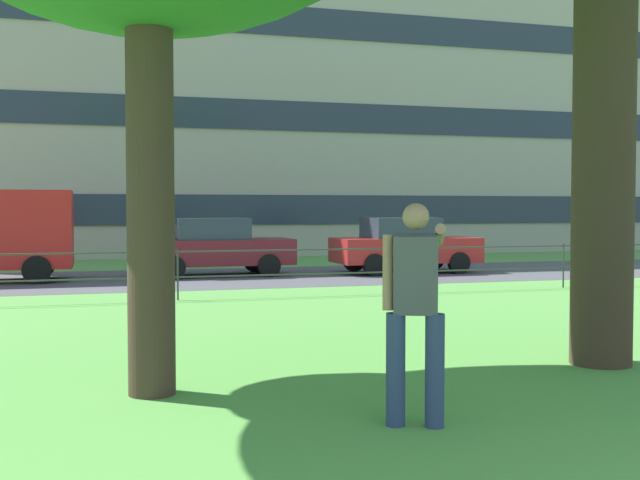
{
  "coord_description": "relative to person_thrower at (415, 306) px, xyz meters",
  "views": [
    {
      "loc": [
        -3.7,
        -1.68,
        1.8
      ],
      "look_at": [
        -0.63,
        8.9,
        1.35
      ],
      "focal_mm": 43.56,
      "sensor_mm": 36.0,
      "label": 1
    }
  ],
  "objects": [
    {
      "name": "car_red_far_right",
      "position": [
        5.75,
        14.22,
        -0.22
      ],
      "size": [
        4.02,
        1.86,
        1.54
      ],
      "color": "red",
      "rests_on": "ground"
    },
    {
      "name": "park_fence",
      "position": [
        1.18,
        9.44,
        -0.33
      ],
      "size": [
        38.99,
        0.04,
        1.0
      ],
      "color": "#333833",
      "rests_on": "ground"
    },
    {
      "name": "street_strip",
      "position": [
        1.18,
        14.14,
        -0.99
      ],
      "size": [
        80.0,
        6.12,
        0.01
      ],
      "primitive_type": "cube",
      "color": "#4C4C51",
      "rests_on": "ground"
    },
    {
      "name": "car_maroon_far_left",
      "position": [
        0.53,
        14.73,
        -0.22
      ],
      "size": [
        4.06,
        1.92,
        1.54
      ],
      "color": "maroon",
      "rests_on": "ground"
    },
    {
      "name": "person_thrower",
      "position": [
        0.0,
        0.0,
        0.0
      ],
      "size": [
        0.72,
        0.71,
        1.84
      ],
      "color": "navy",
      "rests_on": "ground"
    },
    {
      "name": "apartment_building_background",
      "position": [
        6.56,
        28.3,
        7.95
      ],
      "size": [
        38.41,
        12.1,
        17.89
      ],
      "color": "#ADA393",
      "rests_on": "ground"
    }
  ]
}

